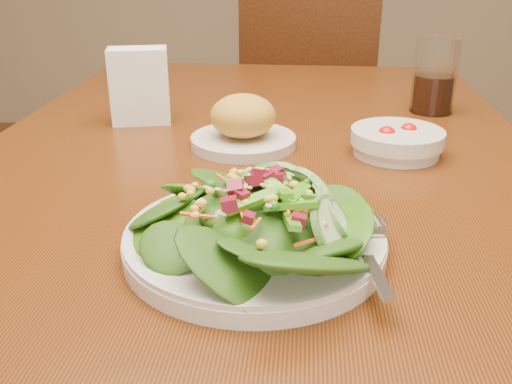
# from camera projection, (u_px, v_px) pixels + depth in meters

# --- Properties ---
(dining_table) EXTENTS (0.90, 1.40, 0.75)m
(dining_table) POSITION_uv_depth(u_px,v_px,m) (255.00, 211.00, 0.93)
(dining_table) COLOR #632B0A
(dining_table) RESTS_ON ground_plane
(chair_far) EXTENTS (0.51, 0.52, 0.99)m
(chair_far) POSITION_uv_depth(u_px,v_px,m) (311.00, 106.00, 2.00)
(chair_far) COLOR #4B210D
(chair_far) RESTS_ON ground_plane
(salad_plate) EXTENTS (0.28, 0.28, 0.08)m
(salad_plate) POSITION_uv_depth(u_px,v_px,m) (263.00, 226.00, 0.60)
(salad_plate) COLOR silver
(salad_plate) RESTS_ON dining_table
(bread_plate) EXTENTS (0.17, 0.17, 0.09)m
(bread_plate) POSITION_uv_depth(u_px,v_px,m) (243.00, 126.00, 0.91)
(bread_plate) COLOR silver
(bread_plate) RESTS_ON dining_table
(tomato_bowl) EXTENTS (0.14, 0.14, 0.05)m
(tomato_bowl) POSITION_uv_depth(u_px,v_px,m) (397.00, 141.00, 0.88)
(tomato_bowl) COLOR silver
(tomato_bowl) RESTS_ON dining_table
(drinking_glass) EXTENTS (0.08, 0.08, 0.14)m
(drinking_glass) POSITION_uv_depth(u_px,v_px,m) (434.00, 80.00, 1.09)
(drinking_glass) COLOR silver
(drinking_glass) RESTS_ON dining_table
(napkin_holder) EXTENTS (0.11, 0.08, 0.13)m
(napkin_holder) POSITION_uv_depth(u_px,v_px,m) (139.00, 84.00, 1.02)
(napkin_holder) COLOR white
(napkin_holder) RESTS_ON dining_table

